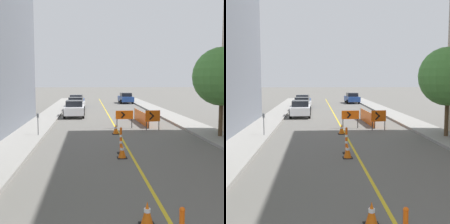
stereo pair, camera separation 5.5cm
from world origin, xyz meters
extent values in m
cube|color=gold|center=(0.00, 29.80, 0.00)|extent=(0.12, 59.61, 0.01)
cube|color=gray|center=(-5.84, 29.80, 0.08)|extent=(2.14, 59.61, 0.16)
cube|color=gray|center=(5.84, 29.80, 0.08)|extent=(2.14, 59.61, 0.16)
cone|color=orange|center=(-0.61, 8.88, 0.32)|extent=(0.31, 0.31, 0.59)
cylinder|color=white|center=(-0.61, 8.88, 0.39)|extent=(0.16, 0.16, 0.09)
cube|color=black|center=(-0.50, 15.51, 0.01)|extent=(0.45, 0.45, 0.03)
cone|color=orange|center=(-0.50, 15.51, 0.35)|extent=(0.36, 0.36, 0.63)
cylinder|color=white|center=(-0.50, 15.51, 0.42)|extent=(0.19, 0.19, 0.10)
cube|color=black|center=(-0.23, 21.83, 0.01)|extent=(0.47, 0.47, 0.03)
cone|color=orange|center=(-0.23, 21.83, 0.34)|extent=(0.37, 0.37, 0.63)
cylinder|color=white|center=(-0.23, 21.83, 0.42)|extent=(0.19, 0.19, 0.10)
sphere|color=#EF560C|center=(-0.35, 6.96, 1.22)|extent=(0.11, 0.11, 0.11)
cube|color=black|center=(-0.46, 16.43, 0.02)|extent=(0.35, 0.35, 0.04)
cylinder|color=#EF560C|center=(-0.46, 16.43, 0.61)|extent=(0.11, 0.11, 1.15)
cylinder|color=white|center=(-0.46, 16.43, 0.55)|extent=(0.12, 0.12, 0.11)
cylinder|color=white|center=(-0.46, 16.43, 0.86)|extent=(0.12, 0.12, 0.11)
sphere|color=#EF560C|center=(-0.46, 16.43, 1.22)|extent=(0.12, 0.12, 0.12)
cube|color=#EF560C|center=(0.61, 24.17, 1.00)|extent=(1.29, 0.10, 0.62)
cube|color=black|center=(0.52, 24.13, 1.08)|extent=(0.31, 0.03, 0.31)
cube|color=black|center=(0.52, 24.13, 0.91)|extent=(0.31, 0.03, 0.31)
cylinder|color=black|center=(0.07, 24.17, 0.34)|extent=(0.06, 0.06, 0.69)
cylinder|color=black|center=(1.16, 24.17, 0.34)|extent=(0.06, 0.06, 0.69)
cube|color=#EF560C|center=(2.51, 23.19, 1.01)|extent=(1.05, 0.13, 0.78)
cube|color=black|center=(2.43, 23.15, 1.12)|extent=(0.37, 0.05, 0.37)
cube|color=black|center=(2.43, 23.15, 0.91)|extent=(0.37, 0.05, 0.37)
cylinder|color=black|center=(2.06, 23.19, 0.31)|extent=(0.06, 0.06, 0.62)
cylinder|color=black|center=(2.96, 23.19, 0.31)|extent=(0.06, 0.06, 0.62)
cube|color=#EF560C|center=(2.27, 26.69, 0.49)|extent=(0.23, 5.67, 0.99)
cylinder|color=#262626|center=(2.37, 23.85, 0.49)|extent=(0.05, 0.05, 0.99)
cylinder|color=#262626|center=(2.17, 29.52, 0.49)|extent=(0.05, 0.05, 0.99)
cube|color=silver|center=(-3.35, 31.56, 0.68)|extent=(1.88, 4.33, 0.72)
cube|color=black|center=(-3.35, 31.34, 1.31)|extent=(1.56, 1.96, 0.55)
cylinder|color=black|center=(-4.20, 32.89, 0.32)|extent=(0.23, 0.64, 0.64)
cylinder|color=black|center=(-2.49, 32.89, 0.32)|extent=(0.23, 0.64, 0.64)
cylinder|color=black|center=(-4.20, 30.23, 0.32)|extent=(0.23, 0.64, 0.64)
cylinder|color=black|center=(-2.49, 30.23, 0.32)|extent=(0.23, 0.64, 0.64)
cube|color=#B7B7BC|center=(-3.39, 37.22, 0.68)|extent=(2.00, 4.38, 0.72)
cube|color=black|center=(-3.39, 37.01, 1.31)|extent=(1.62, 2.00, 0.55)
cylinder|color=black|center=(-4.25, 38.56, 0.32)|extent=(0.25, 0.65, 0.64)
cylinder|color=black|center=(-2.54, 38.56, 0.32)|extent=(0.25, 0.65, 0.64)
cylinder|color=black|center=(-4.25, 35.89, 0.32)|extent=(0.25, 0.65, 0.64)
cylinder|color=black|center=(-2.54, 35.89, 0.32)|extent=(0.25, 0.65, 0.64)
cube|color=navy|center=(-3.54, 42.70, 0.68)|extent=(2.02, 4.39, 0.72)
cube|color=black|center=(-3.54, 42.49, 1.31)|extent=(1.63, 2.01, 0.55)
cylinder|color=black|center=(-4.39, 44.04, 0.32)|extent=(0.25, 0.65, 0.64)
cylinder|color=black|center=(-2.68, 44.04, 0.32)|extent=(0.25, 0.65, 0.64)
cylinder|color=black|center=(-4.39, 41.37, 0.32)|extent=(0.25, 0.65, 0.64)
cylinder|color=black|center=(-2.68, 41.37, 0.32)|extent=(0.25, 0.65, 0.64)
cube|color=navy|center=(3.65, 48.66, 0.68)|extent=(2.04, 4.40, 0.72)
cube|color=black|center=(3.65, 48.45, 1.31)|extent=(1.64, 2.02, 0.55)
cylinder|color=black|center=(2.79, 50.00, 0.32)|extent=(0.26, 0.65, 0.64)
cylinder|color=black|center=(4.50, 50.00, 0.32)|extent=(0.26, 0.65, 0.64)
cylinder|color=black|center=(2.79, 47.33, 0.32)|extent=(0.26, 0.65, 0.64)
cylinder|color=black|center=(4.50, 47.33, 0.32)|extent=(0.26, 0.65, 0.64)
cylinder|color=#4C4C51|center=(-5.11, 20.93, 0.70)|extent=(0.05, 0.05, 1.08)
cube|color=#565B60|center=(-5.11, 20.93, 1.35)|extent=(0.12, 0.10, 0.22)
sphere|color=#565B60|center=(-5.11, 20.93, 1.46)|extent=(0.11, 0.11, 0.11)
cylinder|color=#4C3823|center=(5.94, 19.77, 1.30)|extent=(0.24, 0.24, 2.27)
sphere|color=#478438|center=(5.94, 19.77, 3.75)|extent=(3.50, 3.50, 3.50)
camera|label=1|loc=(-2.02, 1.68, 3.56)|focal=50.00mm
camera|label=2|loc=(-1.96, 1.67, 3.56)|focal=50.00mm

